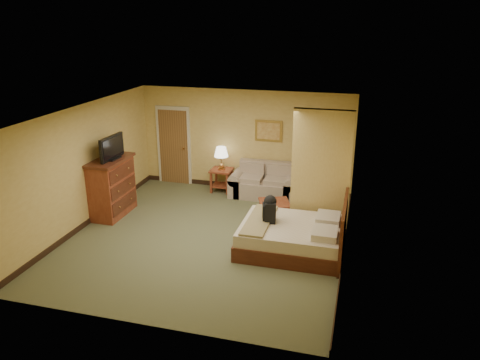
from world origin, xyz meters
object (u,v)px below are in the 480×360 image
(coffee_table, at_px, (274,207))
(dresser, at_px, (112,187))
(bed, at_px, (295,236))
(loveseat, at_px, (264,186))

(coffee_table, height_order, dresser, dresser)
(coffee_table, bearing_deg, bed, -63.13)
(loveseat, height_order, coffee_table, loveseat)
(loveseat, xyz_separation_m, bed, (1.20, -2.67, 0.02))
(coffee_table, relative_size, bed, 0.42)
(coffee_table, distance_m, dresser, 3.70)
(loveseat, height_order, bed, bed)
(bed, bearing_deg, loveseat, 114.12)
(loveseat, height_order, dresser, dresser)
(coffee_table, xyz_separation_m, dresser, (-3.62, -0.67, 0.37))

